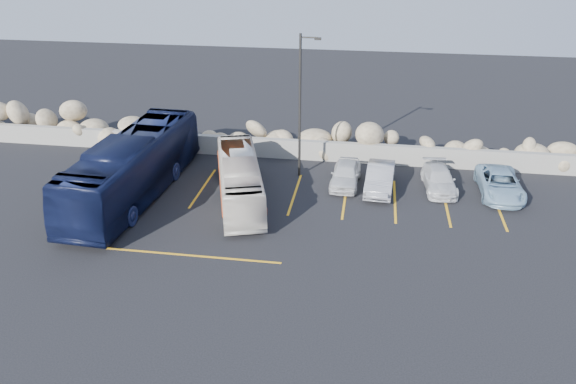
# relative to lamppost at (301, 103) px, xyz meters

# --- Properties ---
(ground) EXTENTS (90.00, 90.00, 0.00)m
(ground) POSITION_rel_lamppost_xyz_m (-2.56, -9.50, -4.30)
(ground) COLOR black
(ground) RESTS_ON ground
(seawall) EXTENTS (60.00, 0.40, 1.20)m
(seawall) POSITION_rel_lamppost_xyz_m (-2.56, 2.50, -3.70)
(seawall) COLOR gray
(seawall) RESTS_ON ground
(riprap_pile) EXTENTS (54.00, 2.80, 2.60)m
(riprap_pile) POSITION_rel_lamppost_xyz_m (-2.56, 3.70, -3.00)
(riprap_pile) COLOR #958061
(riprap_pile) RESTS_ON ground
(parking_lines) EXTENTS (18.16, 9.36, 0.01)m
(parking_lines) POSITION_rel_lamppost_xyz_m (2.09, -3.93, -4.29)
(parking_lines) COLOR gold
(parking_lines) RESTS_ON ground
(lamppost) EXTENTS (1.14, 0.18, 8.00)m
(lamppost) POSITION_rel_lamppost_xyz_m (0.00, 0.00, 0.00)
(lamppost) COLOR #2A2925
(lamppost) RESTS_ON ground
(vintage_bus) EXTENTS (4.33, 8.64, 2.35)m
(vintage_bus) POSITION_rel_lamppost_xyz_m (-2.69, -3.58, -3.12)
(vintage_bus) COLOR silver
(vintage_bus) RESTS_ON ground
(tour_coach) EXTENTS (3.41, 12.03, 3.31)m
(tour_coach) POSITION_rel_lamppost_xyz_m (-8.27, -3.93, -2.64)
(tour_coach) COLOR #0F1634
(tour_coach) RESTS_ON ground
(car_a) EXTENTS (1.69, 3.82, 1.28)m
(car_a) POSITION_rel_lamppost_xyz_m (2.64, -0.85, -3.66)
(car_a) COLOR silver
(car_a) RESTS_ON ground
(car_b) EXTENTS (1.68, 4.19, 1.35)m
(car_b) POSITION_rel_lamppost_xyz_m (4.51, -1.21, -3.62)
(car_b) COLOR #A1A1A5
(car_b) RESTS_ON ground
(car_c) EXTENTS (1.88, 3.97, 1.12)m
(car_c) POSITION_rel_lamppost_xyz_m (7.70, -0.65, -3.74)
(car_c) COLOR silver
(car_c) RESTS_ON ground
(car_d) EXTENTS (2.10, 4.53, 1.26)m
(car_d) POSITION_rel_lamppost_xyz_m (10.83, -0.87, -3.67)
(car_d) COLOR #8FB3CB
(car_d) RESTS_ON ground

